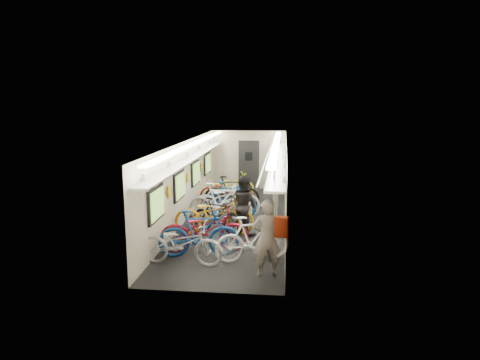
% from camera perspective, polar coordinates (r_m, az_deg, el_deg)
% --- Properties ---
extents(train_car_shell, '(10.00, 10.00, 10.00)m').
position_cam_1_polar(train_car_shell, '(13.43, -1.84, 2.27)').
color(train_car_shell, black).
rests_on(train_car_shell, ground).
extents(bicycle_0, '(1.91, 0.77, 0.98)m').
position_cam_1_polar(bicycle_0, '(9.55, -7.85, -8.38)').
color(bicycle_0, '#AEAFB3').
rests_on(bicycle_0, ground).
extents(bicycle_1, '(1.94, 0.88, 1.13)m').
position_cam_1_polar(bicycle_1, '(9.95, -5.48, -7.10)').
color(bicycle_1, navy).
rests_on(bicycle_1, ground).
extents(bicycle_2, '(2.21, 1.10, 1.11)m').
position_cam_1_polar(bicycle_2, '(10.24, -4.77, -6.65)').
color(bicycle_2, maroon).
rests_on(bicycle_2, ground).
extents(bicycle_3, '(1.68, 1.11, 0.98)m').
position_cam_1_polar(bicycle_3, '(11.69, -3.04, -4.80)').
color(bicycle_3, black).
rests_on(bicycle_3, ground).
extents(bicycle_4, '(2.20, 0.93, 1.13)m').
position_cam_1_polar(bicycle_4, '(11.57, -3.45, -4.59)').
color(bicycle_4, orange).
rests_on(bicycle_4, ground).
extents(bicycle_5, '(1.95, 0.58, 1.17)m').
position_cam_1_polar(bicycle_5, '(12.86, -2.65, -2.97)').
color(bicycle_5, silver).
rests_on(bicycle_5, ground).
extents(bicycle_6, '(2.15, 0.98, 1.09)m').
position_cam_1_polar(bicycle_6, '(13.41, -1.76, -2.57)').
color(bicycle_6, silver).
rests_on(bicycle_6, ground).
extents(bicycle_7, '(1.92, 1.10, 1.11)m').
position_cam_1_polar(bicycle_7, '(13.41, -1.39, -2.53)').
color(bicycle_7, navy).
rests_on(bicycle_7, ground).
extents(bicycle_8, '(1.98, 0.90, 1.00)m').
position_cam_1_polar(bicycle_8, '(14.69, -1.81, -1.60)').
color(bicycle_8, maroon).
rests_on(bicycle_8, ground).
extents(bicycle_9, '(1.94, 0.78, 1.13)m').
position_cam_1_polar(bicycle_9, '(14.32, -1.10, -1.65)').
color(bicycle_9, black).
rests_on(bicycle_9, ground).
extents(bicycle_10, '(1.88, 1.29, 0.94)m').
position_cam_1_polar(bicycle_10, '(16.03, -1.17, -0.72)').
color(bicycle_10, yellow).
rests_on(bicycle_10, ground).
extents(bicycle_11, '(1.82, 1.11, 1.06)m').
position_cam_1_polar(bicycle_11, '(9.67, 1.74, -7.81)').
color(bicycle_11, white).
rests_on(bicycle_11, ground).
extents(passenger_near, '(0.67, 0.52, 1.62)m').
position_cam_1_polar(passenger_near, '(8.80, 3.54, -7.74)').
color(passenger_near, gray).
rests_on(passenger_near, ground).
extents(passenger_mid, '(0.99, 0.96, 1.61)m').
position_cam_1_polar(passenger_mid, '(11.54, 0.53, -3.38)').
color(passenger_mid, black).
rests_on(passenger_mid, ground).
extents(backpack, '(0.28, 0.18, 0.38)m').
position_cam_1_polar(backpack, '(7.94, 5.60, -6.24)').
color(backpack, '#A82C10').
rests_on(backpack, passenger_near).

